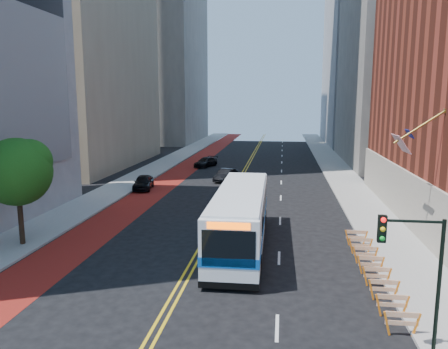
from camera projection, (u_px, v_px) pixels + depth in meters
name	position (u px, v px, depth m)	size (l,w,h in m)	color
ground	(174.00, 299.00, 20.25)	(160.00, 160.00, 0.00)	black
sidewalk_left	(137.00, 178.00, 51.13)	(4.00, 140.00, 0.15)	gray
sidewalk_right	(347.00, 183.00, 47.97)	(4.00, 140.00, 0.15)	gray
bus_lane_paint	(169.00, 180.00, 50.63)	(3.60, 140.00, 0.01)	maroon
center_line_inner	(237.00, 181.00, 49.58)	(0.14, 140.00, 0.01)	gold
center_line_outer	(240.00, 181.00, 49.54)	(0.14, 140.00, 0.01)	gold
lane_dashes	(282.00, 171.00, 56.74)	(0.14, 98.20, 0.01)	silver
midrise_right_near	(417.00, 21.00, 60.76)	(18.00, 26.00, 40.00)	slate
midrise_right_far	(381.00, 9.00, 88.67)	(20.00, 28.00, 55.00)	gray
construction_barriers	(374.00, 268.00, 22.22)	(1.42, 10.91, 1.00)	orange
street_tree	(18.00, 169.00, 26.81)	(4.20, 4.20, 6.70)	black
traffic_signal	(414.00, 259.00, 14.96)	(2.21, 0.34, 5.07)	black
transit_bus	(241.00, 217.00, 27.14)	(3.13, 13.46, 3.69)	white
car_a	(143.00, 182.00, 44.97)	(1.76, 4.37, 1.49)	black
car_b	(226.00, 175.00, 49.62)	(1.46, 4.17, 1.38)	black
car_c	(206.00, 162.00, 60.39)	(1.80, 4.42, 1.28)	black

